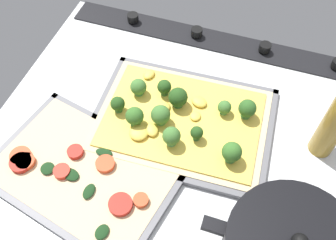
{
  "coord_description": "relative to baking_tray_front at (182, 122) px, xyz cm",
  "views": [
    {
      "loc": [
        -7.12,
        40.13,
        63.67
      ],
      "look_at": [
        6.03,
        0.87,
        4.54
      ],
      "focal_mm": 39.87,
      "sensor_mm": 36.0,
      "label": 1
    }
  ],
  "objects": [
    {
      "name": "baking_tray_back",
      "position": [
        14.09,
        16.94,
        0.01
      ],
      "size": [
        38.43,
        30.12,
        1.3
      ],
      "color": "slate",
      "rests_on": "ground_plane"
    },
    {
      "name": "baking_tray_front",
      "position": [
        0.0,
        0.0,
        0.0
      ],
      "size": [
        37.55,
        28.42,
        1.3
      ],
      "color": "slate",
      "rests_on": "ground_plane"
    },
    {
      "name": "ground_plane",
      "position": [
        -4.01,
        2.26,
        -1.87
      ],
      "size": [
        83.51,
        63.18,
        3.0
      ],
      "primitive_type": "cube",
      "color": "silver"
    },
    {
      "name": "veggie_pizza_back",
      "position": [
        14.48,
        17.2,
        0.75
      ],
      "size": [
        35.57,
        27.26,
        1.9
      ],
      "color": "#DAB98C",
      "rests_on": "baking_tray_back"
    },
    {
      "name": "stove_control_panel",
      "position": [
        -4.01,
        -25.83,
        0.18
      ],
      "size": [
        80.17,
        7.0,
        2.6
      ],
      "color": "black",
      "rests_on": "ground_plane"
    },
    {
      "name": "broccoli_pizza",
      "position": [
        0.34,
        0.23,
        1.74
      ],
      "size": [
        35.05,
        25.92,
        5.99
      ],
      "color": "beige",
      "rests_on": "baking_tray_front"
    }
  ]
}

